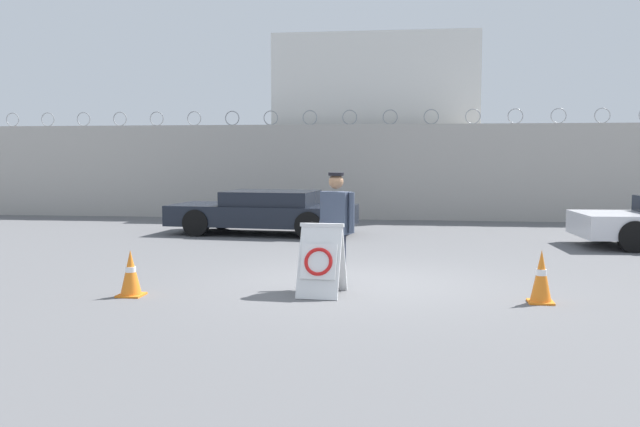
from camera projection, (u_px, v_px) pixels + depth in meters
name	position (u px, v px, depth m)	size (l,w,h in m)	color
ground_plane	(359.00, 284.00, 11.29)	(90.00, 90.00, 0.00)	#5B5B5E
perimeter_wall	(390.00, 172.00, 22.17)	(36.00, 0.30, 3.42)	#ADA8A0
building_block	(380.00, 129.00, 26.70)	(6.77, 7.43, 5.99)	silver
barricade_sign	(321.00, 260.00, 10.35)	(0.67, 0.88, 1.05)	white
security_guard	(336.00, 224.00, 10.87)	(0.61, 0.56, 1.78)	#232838
traffic_cone_mid	(131.00, 273.00, 10.29)	(0.36, 0.36, 0.67)	orange
traffic_cone_far	(541.00, 277.00, 9.81)	(0.34, 0.34, 0.74)	orange
parked_car_front_coupe	(264.00, 212.00, 18.22)	(4.83, 2.34, 1.11)	black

